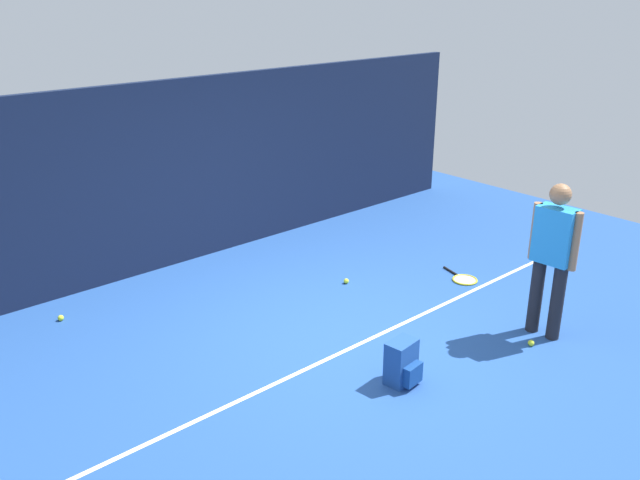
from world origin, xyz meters
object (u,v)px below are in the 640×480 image
object	(u,v)px
tennis_racket	(463,279)
backpack	(402,363)
tennis_ball_near_player	(346,281)
tennis_ball_by_fence	(61,318)
tennis_player	(553,252)
tennis_ball_mid_court	(531,343)

from	to	relation	value
tennis_racket	backpack	bearing A→B (deg)	-50.66
tennis_ball_near_player	tennis_ball_by_fence	world-z (taller)	same
tennis_player	tennis_ball_mid_court	distance (m)	0.99
tennis_player	backpack	size ratio (longest dim) A/B	3.86
tennis_ball_by_fence	tennis_ball_mid_court	bearing A→B (deg)	-47.50
tennis_ball_by_fence	tennis_ball_near_player	bearing A→B (deg)	-24.43
backpack	tennis_ball_mid_court	world-z (taller)	backpack
tennis_ball_by_fence	tennis_player	bearing A→B (deg)	-44.54
backpack	tennis_ball_near_player	distance (m)	2.29
tennis_player	tennis_ball_mid_court	size ratio (longest dim) A/B	25.76
backpack	tennis_ball_by_fence	distance (m)	3.93
tennis_ball_mid_court	tennis_ball_near_player	bearing A→B (deg)	99.30
tennis_player	tennis_racket	bearing A→B (deg)	157.17
tennis_player	tennis_ball_near_player	size ratio (longest dim) A/B	25.76
tennis_player	tennis_ball_by_fence	size ratio (longest dim) A/B	25.76
tennis_player	tennis_racket	size ratio (longest dim) A/B	2.67
tennis_ball_near_player	tennis_ball_mid_court	xyz separation A→B (m)	(0.40, -2.42, 0.00)
tennis_ball_by_fence	tennis_ball_mid_court	distance (m)	5.20
tennis_racket	backpack	world-z (taller)	backpack
tennis_ball_near_player	tennis_ball_by_fence	distance (m)	3.42
tennis_ball_near_player	tennis_ball_by_fence	bearing A→B (deg)	155.57
tennis_player	tennis_ball_near_player	bearing A→B (deg)	-166.71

